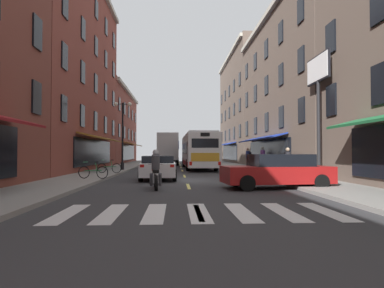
% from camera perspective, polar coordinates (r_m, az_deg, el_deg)
% --- Properties ---
extents(ground_plane, '(34.80, 80.00, 0.10)m').
position_cam_1_polar(ground_plane, '(18.56, -1.06, -6.35)').
color(ground_plane, '#333335').
extents(lane_centre_dashes, '(0.14, 73.90, 0.01)m').
position_cam_1_polar(lane_centre_dashes, '(18.30, -1.03, -6.25)').
color(lane_centre_dashes, '#DBCC4C').
rests_on(lane_centre_dashes, ground).
extents(crosswalk_near, '(7.10, 2.80, 0.01)m').
position_cam_1_polar(crosswalk_near, '(8.64, 1.11, -11.62)').
color(crosswalk_near, silver).
rests_on(crosswalk_near, ground).
extents(sidewalk_left, '(3.00, 80.00, 0.14)m').
position_cam_1_polar(sidewalk_left, '(19.28, -18.95, -5.73)').
color(sidewalk_left, gray).
rests_on(sidewalk_left, ground).
extents(sidewalk_right, '(3.00, 80.00, 0.14)m').
position_cam_1_polar(sidewalk_right, '(19.64, 16.50, -5.67)').
color(sidewalk_right, gray).
rests_on(sidewalk_right, ground).
extents(storefront_row_right, '(9.44, 79.90, 15.97)m').
position_cam_1_polar(storefront_row_right, '(23.55, 28.52, 12.46)').
color(storefront_row_right, brown).
rests_on(storefront_row_right, ground).
extents(billboard_sign, '(0.40, 2.66, 6.61)m').
position_cam_1_polar(billboard_sign, '(19.25, 20.85, 9.35)').
color(billboard_sign, black).
rests_on(billboard_sign, sidewalk_right).
extents(transit_bus, '(2.80, 12.53, 3.25)m').
position_cam_1_polar(transit_bus, '(31.34, 1.05, -1.15)').
color(transit_bus, white).
rests_on(transit_bus, ground).
extents(box_truck, '(2.52, 7.86, 3.74)m').
position_cam_1_polar(box_truck, '(40.26, -4.04, -0.88)').
color(box_truck, white).
rests_on(box_truck, ground).
extents(sedan_near, '(2.05, 4.41, 1.34)m').
position_cam_1_polar(sedan_near, '(19.00, -5.77, -3.97)').
color(sedan_near, silver).
rests_on(sedan_near, ground).
extents(sedan_mid, '(2.03, 4.52, 1.40)m').
position_cam_1_polar(sedan_mid, '(51.26, -4.02, -2.38)').
color(sedan_mid, black).
rests_on(sedan_mid, ground).
extents(sedan_far, '(4.68, 2.32, 1.46)m').
position_cam_1_polar(sedan_far, '(14.68, 14.41, -4.51)').
color(sedan_far, maroon).
rests_on(sedan_far, ground).
extents(motorcycle_rider, '(0.63, 2.07, 1.66)m').
position_cam_1_polar(motorcycle_rider, '(14.05, -6.27, -4.80)').
color(motorcycle_rider, black).
rests_on(motorcycle_rider, ground).
extents(bicycle_near, '(1.67, 0.57, 0.91)m').
position_cam_1_polar(bicycle_near, '(18.47, -16.60, -4.59)').
color(bicycle_near, black).
rests_on(bicycle_near, sidewalk_left).
extents(bicycle_mid, '(1.68, 0.54, 0.91)m').
position_cam_1_polar(bicycle_mid, '(23.21, -14.02, -3.96)').
color(bicycle_mid, black).
rests_on(bicycle_mid, sidewalk_left).
extents(pedestrian_near, '(0.50, 0.36, 1.81)m').
position_cam_1_polar(pedestrian_near, '(31.59, 9.60, -2.22)').
color(pedestrian_near, maroon).
rests_on(pedestrian_near, sidewalk_right).
extents(pedestrian_mid, '(0.36, 0.36, 1.84)m').
position_cam_1_polar(pedestrian_mid, '(26.39, 12.07, -2.38)').
color(pedestrian_mid, '#66387F').
rests_on(pedestrian_mid, sidewalk_right).
extents(pedestrian_far, '(0.36, 0.36, 1.66)m').
position_cam_1_polar(pedestrian_far, '(18.69, 16.11, -3.06)').
color(pedestrian_far, '#66387F').
rests_on(pedestrian_far, sidewalk_right).
extents(street_lamp_twin, '(1.42, 0.32, 5.49)m').
position_cam_1_polar(street_lamp_twin, '(27.50, -11.84, 1.99)').
color(street_lamp_twin, black).
rests_on(street_lamp_twin, sidewalk_left).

